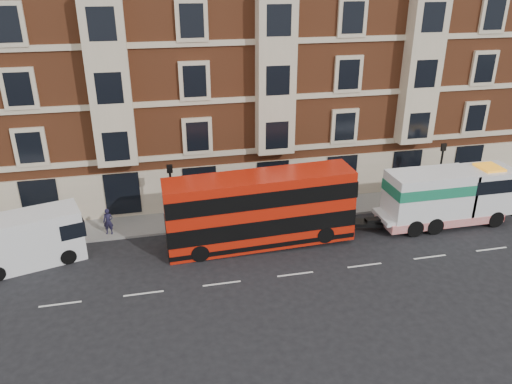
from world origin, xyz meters
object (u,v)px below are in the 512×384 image
at_px(tow_truck, 446,196).
at_px(box_van, 28,240).
at_px(double_decker_bus, 260,209).
at_px(pedestrian, 108,222).

distance_m(tow_truck, box_van, 24.95).
bearing_deg(double_decker_bus, tow_truck, 0.00).
height_order(double_decker_bus, pedestrian, double_decker_bus).
xyz_separation_m(tow_truck, box_van, (-24.93, 0.80, -0.49)).
bearing_deg(pedestrian, double_decker_bus, -9.14).
height_order(box_van, pedestrian, box_van).
height_order(tow_truck, box_van, tow_truck).
height_order(double_decker_bus, box_van, double_decker_bus).
relative_size(double_decker_bus, tow_truck, 1.25).
bearing_deg(box_van, double_decker_bus, -19.41).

